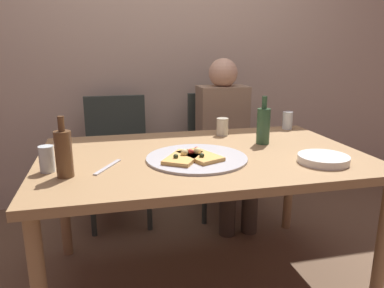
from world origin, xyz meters
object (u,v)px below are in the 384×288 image
at_px(pizza_slice_last, 200,155).
at_px(guest_in_sweater, 226,133).
at_px(wine_glass, 288,120).
at_px(pizza_tray, 197,158).
at_px(pizza_slice_extra, 183,157).
at_px(chair_right, 219,144).
at_px(beer_bottle, 64,153).
at_px(chair_left, 117,151).
at_px(tumbler_near, 222,127).
at_px(plate_stack, 323,159).
at_px(tumbler_far, 47,159).
at_px(wine_bottle, 263,125).
at_px(dining_table, 202,166).
at_px(table_knife, 108,167).

relative_size(pizza_slice_last, guest_in_sweater, 0.22).
bearing_deg(wine_glass, pizza_tray, -145.17).
bearing_deg(pizza_slice_extra, chair_right, 63.89).
distance_m(beer_bottle, chair_right, 1.54).
relative_size(chair_left, guest_in_sweater, 0.77).
distance_m(pizza_slice_last, chair_right, 1.13).
distance_m(pizza_tray, pizza_slice_last, 0.03).
bearing_deg(guest_in_sweater, chair_right, -90.00).
distance_m(tumbler_near, chair_right, 0.64).
height_order(pizza_tray, wine_glass, wine_glass).
bearing_deg(tumbler_near, pizza_slice_extra, -126.10).
height_order(pizza_tray, plate_stack, plate_stack).
xyz_separation_m(pizza_tray, tumbler_near, (0.27, 0.44, 0.05)).
height_order(tumbler_near, tumbler_far, tumbler_far).
distance_m(tumbler_far, chair_left, 1.11).
distance_m(pizza_slice_extra, wine_glass, 0.98).
xyz_separation_m(beer_bottle, plate_stack, (1.15, -0.08, -0.09)).
relative_size(pizza_slice_last, wine_bottle, 0.96).
distance_m(pizza_tray, beer_bottle, 0.61).
distance_m(pizza_slice_extra, chair_right, 1.17).
bearing_deg(tumbler_far, chair_right, 43.00).
distance_m(wine_bottle, tumbler_near, 0.29).
bearing_deg(pizza_tray, wine_bottle, 25.38).
bearing_deg(beer_bottle, chair_left, 77.60).
height_order(pizza_slice_extra, plate_stack, pizza_slice_extra).
distance_m(beer_bottle, chair_left, 1.18).
distance_m(pizza_slice_extra, plate_stack, 0.65).
relative_size(pizza_tray, chair_left, 0.54).
bearing_deg(pizza_tray, chair_right, 66.68).
bearing_deg(dining_table, tumbler_near, 58.26).
xyz_separation_m(pizza_slice_extra, plate_stack, (0.63, -0.16, -0.01)).
height_order(tumbler_far, chair_left, chair_left).
bearing_deg(chair_right, wine_glass, 122.31).
xyz_separation_m(tumbler_far, table_knife, (0.25, -0.00, -0.05)).
relative_size(dining_table, beer_bottle, 6.29).
bearing_deg(pizza_tray, tumbler_near, 58.59).
bearing_deg(chair_right, beer_bottle, 47.41).
distance_m(tumbler_near, tumbler_far, 1.05).
relative_size(beer_bottle, wine_glass, 2.24).
relative_size(beer_bottle, plate_stack, 1.09).
height_order(pizza_tray, chair_left, chair_left).
height_order(dining_table, guest_in_sweater, guest_in_sweater).
height_order(pizza_tray, pizza_slice_last, pizza_slice_last).
height_order(dining_table, pizza_tray, pizza_tray).
distance_m(pizza_tray, table_knife, 0.42).
height_order(pizza_slice_extra, guest_in_sweater, guest_in_sweater).
xyz_separation_m(pizza_slice_last, pizza_slice_extra, (-0.08, -0.01, 0.00)).
distance_m(plate_stack, table_knife, 0.99).
distance_m(pizza_slice_last, wine_bottle, 0.48).
relative_size(dining_table, guest_in_sweater, 1.37).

